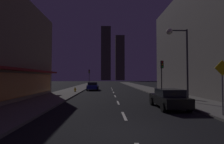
% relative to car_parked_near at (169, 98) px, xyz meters
% --- Properties ---
extents(ground_plane, '(78.00, 136.00, 0.10)m').
position_rel_car_parked_near_xyz_m(ground_plane, '(-3.60, 26.45, -0.79)').
color(ground_plane, black).
extents(sidewalk_right, '(4.00, 76.00, 0.15)m').
position_rel_car_parked_near_xyz_m(sidewalk_right, '(3.40, 26.45, -0.67)').
color(sidewalk_right, '#605E59').
rests_on(sidewalk_right, ground).
extents(sidewalk_left, '(4.00, 76.00, 0.15)m').
position_rel_car_parked_near_xyz_m(sidewalk_left, '(-10.60, 26.45, -0.67)').
color(sidewalk_left, '#605E59').
rests_on(sidewalk_left, ground).
extents(lane_marking_center, '(0.16, 33.40, 0.01)m').
position_rel_car_parked_near_xyz_m(lane_marking_center, '(-3.60, 8.05, -0.73)').
color(lane_marking_center, silver).
rests_on(lane_marking_center, ground).
extents(building_apartment_right, '(11.00, 20.00, 14.02)m').
position_rel_car_parked_near_xyz_m(building_apartment_right, '(10.90, 10.45, 6.27)').
color(building_apartment_right, slate).
rests_on(building_apartment_right, ground).
extents(skyscraper_distant_tall, '(8.31, 5.88, 46.38)m').
position_rel_car_parked_near_xyz_m(skyscraper_distant_tall, '(-5.40, 129.94, 22.45)').
color(skyscraper_distant_tall, '#3C392D').
rests_on(skyscraper_distant_tall, ground).
extents(skyscraper_distant_mid, '(7.75, 5.93, 38.94)m').
position_rel_car_parked_near_xyz_m(skyscraper_distant_mid, '(6.80, 130.91, 18.73)').
color(skyscraper_distant_mid, '#3E3B2E').
rests_on(skyscraper_distant_mid, ground).
extents(car_parked_near, '(1.98, 4.24, 1.45)m').
position_rel_car_parked_near_xyz_m(car_parked_near, '(0.00, 0.00, 0.00)').
color(car_parked_near, black).
rests_on(car_parked_near, ground).
extents(car_parked_far, '(1.98, 4.24, 1.45)m').
position_rel_car_parked_near_xyz_m(car_parked_far, '(-7.20, 18.12, 0.00)').
color(car_parked_far, navy).
rests_on(car_parked_far, ground).
extents(fire_hydrant_far_left, '(0.42, 0.30, 0.65)m').
position_rel_car_parked_near_xyz_m(fire_hydrant_far_left, '(-9.50, 13.29, -0.29)').
color(fire_hydrant_far_left, gold).
rests_on(fire_hydrant_far_left, sidewalk_left).
extents(traffic_light_near_right, '(0.32, 0.48, 4.20)m').
position_rel_car_parked_near_xyz_m(traffic_light_near_right, '(1.90, 7.09, 2.45)').
color(traffic_light_near_right, '#2D2D2D').
rests_on(traffic_light_near_right, sidewalk_right).
extents(traffic_light_far_left, '(0.32, 0.48, 4.20)m').
position_rel_car_parked_near_xyz_m(traffic_light_far_left, '(-9.10, 29.76, 2.45)').
color(traffic_light_far_left, '#2D2D2D').
rests_on(traffic_light_far_left, sidewalk_left).
extents(street_lamp_right, '(1.96, 0.56, 6.58)m').
position_rel_car_parked_near_xyz_m(street_lamp_right, '(1.78, 2.29, 4.33)').
color(street_lamp_right, '#38383D').
rests_on(street_lamp_right, sidewalk_right).
extents(pedestrian_crossing_sign, '(0.91, 0.08, 3.15)m').
position_rel_car_parked_near_xyz_m(pedestrian_crossing_sign, '(2.00, -3.00, 1.28)').
color(pedestrian_crossing_sign, slate).
rests_on(pedestrian_crossing_sign, sidewalk_right).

